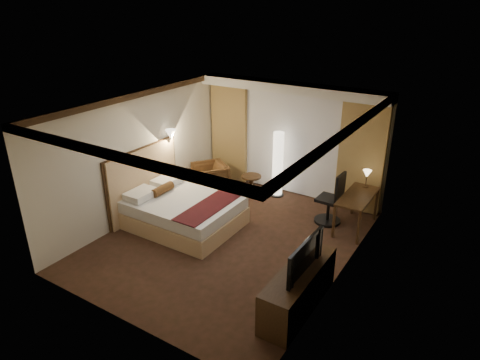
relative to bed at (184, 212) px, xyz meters
The scene contains 21 objects.
floor 1.15m from the bed, ahead, with size 4.50×5.50×0.01m, color black.
ceiling 2.63m from the bed, ahead, with size 4.50×5.50×0.01m, color white.
back_wall 3.15m from the bed, 68.15° to the left, with size 4.50×0.02×2.70m, color beige.
left_wall 1.54m from the bed, behind, with size 0.02×5.50×2.70m, color beige.
right_wall 3.51m from the bed, ahead, with size 0.02×5.50×2.70m, color beige.
crown_molding 2.57m from the bed, ahead, with size 4.50×5.50×0.12m, color black, non-canonical shape.
soffit 3.57m from the bed, 66.21° to the left, with size 4.50×0.50×0.20m, color white.
curtain_sheer 3.05m from the bed, 67.56° to the left, with size 2.48×0.04×2.45m, color silver.
curtain_left_drape 2.85m from the bed, 102.69° to the left, with size 1.00×0.14×2.45m, color #9D7E47.
curtain_right_drape 3.96m from the bed, 43.07° to the left, with size 1.00×0.14×2.45m, color #9D7E47.
wall_sconce 1.84m from the bed, 139.30° to the left, with size 0.24×0.24×0.24m, color white, non-canonical shape.
bed is the anchor object (origin of this frame).
headboard 1.17m from the bed, behind, with size 0.12×1.99×1.50m, color tan, non-canonical shape.
armchair 1.79m from the bed, 108.34° to the left, with size 0.77×0.72×0.79m, color #482B15.
side_table 2.06m from the bed, 77.96° to the left, with size 0.47×0.47×0.52m, color black, non-canonical shape.
floor_lamp 2.59m from the bed, 68.38° to the left, with size 0.34×0.34×1.60m, color white, non-canonical shape.
desk 3.55m from the bed, 30.51° to the left, with size 0.55×1.29×0.75m, color black, non-canonical shape.
desk_lamp 3.87m from the bed, 36.91° to the left, with size 0.18×0.18×0.34m, color #FFD899, non-canonical shape.
office_chair 3.05m from the bed, 35.23° to the left, with size 0.56×0.56×1.16m, color black, non-canonical shape.
dresser 3.29m from the bed, 19.30° to the right, with size 0.50×1.78×0.69m, color black, non-canonical shape.
television 3.34m from the bed, 19.48° to the right, with size 1.08×0.62×0.14m, color black.
Camera 1 is at (4.07, -6.10, 4.46)m, focal length 32.00 mm.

